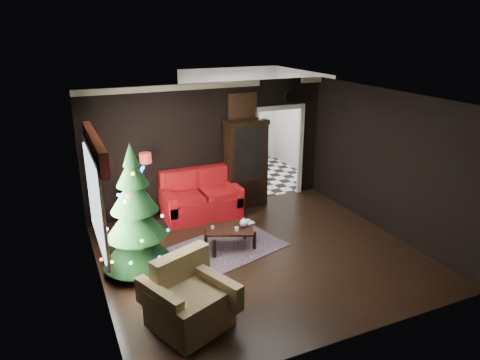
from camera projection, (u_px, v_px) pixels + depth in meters
name	position (u px, v px, depth m)	size (l,w,h in m)	color
floor	(260.00, 255.00, 8.00)	(5.50, 5.50, 0.00)	black
ceiling	(263.00, 100.00, 7.06)	(5.50, 5.50, 0.00)	white
wall_back	(210.00, 147.00, 9.68)	(5.50, 5.50, 0.00)	black
wall_front	(354.00, 245.00, 5.38)	(5.50, 5.50, 0.00)	black
wall_left	(94.00, 208.00, 6.47)	(5.50, 5.50, 0.00)	black
wall_right	(388.00, 163.00, 8.59)	(5.50, 5.50, 0.00)	black
doorway	(278.00, 154.00, 10.45)	(1.10, 0.10, 2.10)	silver
left_window	(95.00, 200.00, 6.64)	(0.05, 1.60, 1.40)	white
valance	(94.00, 147.00, 6.40)	(0.12, 2.10, 0.35)	maroon
kitchen_floor	(251.00, 177.00, 12.09)	(3.00, 3.00, 0.00)	white
kitchen_window	(230.00, 107.00, 12.78)	(0.70, 0.06, 0.70)	white
rug	(228.00, 247.00, 8.28)	(1.92, 1.40, 0.01)	#56464F
loveseat	(201.00, 195.00, 9.44)	(1.70, 0.90, 1.00)	maroon
curio_cabinet	(246.00, 165.00, 9.92)	(0.90, 0.45, 1.90)	black
floor_lamp	(148.00, 189.00, 8.83)	(0.25, 0.25, 1.50)	black
christmas_tree	(135.00, 215.00, 7.11)	(1.17, 1.17, 2.23)	black
armchair	(189.00, 297.00, 5.98)	(0.96, 0.96, 0.98)	#C8BE8F
coffee_table	(230.00, 238.00, 8.17)	(0.86, 0.52, 0.39)	black
teapot	(244.00, 223.00, 8.15)	(0.18, 0.18, 0.17)	white
cup_a	(213.00, 227.00, 8.11)	(0.06, 0.06, 0.05)	white
cup_b	(237.00, 229.00, 8.02)	(0.07, 0.07, 0.06)	white
book	(245.00, 218.00, 8.28)	(0.17, 0.02, 0.23)	#9A745D
wall_clock	(290.00, 97.00, 10.06)	(0.32, 0.32, 0.06)	silver
painting	(242.00, 106.00, 9.65)	(0.62, 0.05, 0.52)	#B6773C
kitchen_counter	(233.00, 150.00, 12.98)	(1.80, 0.60, 0.90)	silver
kitchen_table	(245.00, 168.00, 11.60)	(0.70, 0.70, 0.75)	#53341A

